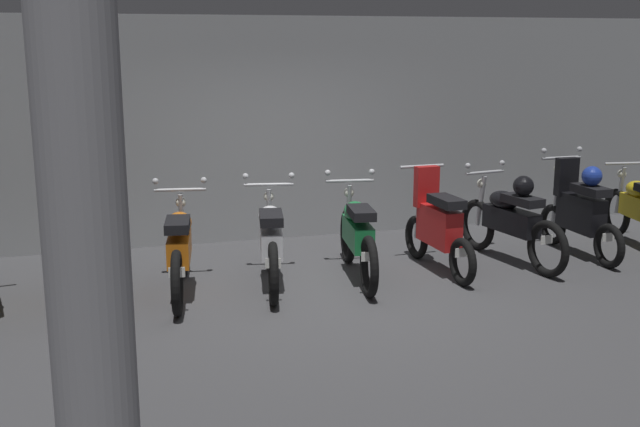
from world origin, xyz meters
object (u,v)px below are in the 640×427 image
(motorbike_slot_2, at_px, (82,249))
(motorbike_slot_8, at_px, (580,210))
(motorbike_slot_6, at_px, (437,226))
(support_pillar, at_px, (88,268))
(motorbike_slot_7, at_px, (511,219))
(motorbike_slot_4, at_px, (271,241))
(motorbike_slot_5, at_px, (357,235))
(motorbike_slot_3, at_px, (180,248))

(motorbike_slot_2, height_order, motorbike_slot_8, same)
(motorbike_slot_6, height_order, support_pillar, support_pillar)
(motorbike_slot_6, bearing_deg, support_pillar, -133.82)
(motorbike_slot_8, height_order, support_pillar, support_pillar)
(motorbike_slot_2, relative_size, motorbike_slot_7, 0.86)
(motorbike_slot_2, xyz_separation_m, motorbike_slot_8, (5.88, 0.06, 0.04))
(motorbike_slot_4, xyz_separation_m, motorbike_slot_5, (0.98, -0.03, 0.00))
(motorbike_slot_4, relative_size, motorbike_slot_7, 1.00)
(motorbike_slot_7, bearing_deg, motorbike_slot_2, -179.94)
(motorbike_slot_3, height_order, motorbike_slot_4, same)
(motorbike_slot_8, bearing_deg, motorbike_slot_4, -178.27)
(motorbike_slot_3, relative_size, motorbike_slot_8, 1.15)
(motorbike_slot_4, height_order, motorbike_slot_7, same)
(motorbike_slot_5, relative_size, support_pillar, 0.66)
(motorbike_slot_3, xyz_separation_m, support_pillar, (-0.84, -3.90, 0.97))
(motorbike_slot_5, height_order, support_pillar, support_pillar)
(motorbike_slot_2, distance_m, motorbike_slot_5, 2.94)
(motorbike_slot_4, xyz_separation_m, motorbike_slot_8, (3.92, 0.12, 0.08))
(motorbike_slot_3, height_order, motorbike_slot_8, motorbike_slot_8)
(motorbike_slot_5, distance_m, motorbike_slot_6, 0.98)
(motorbike_slot_2, xyz_separation_m, motorbike_slot_6, (3.92, -0.06, -0.00))
(motorbike_slot_2, bearing_deg, motorbike_slot_5, -1.63)
(motorbike_slot_2, bearing_deg, motorbike_slot_7, 0.06)
(motorbike_slot_3, height_order, motorbike_slot_5, same)
(motorbike_slot_3, relative_size, motorbike_slot_5, 1.00)
(motorbike_slot_2, bearing_deg, motorbike_slot_4, -1.70)
(motorbike_slot_6, bearing_deg, motorbike_slot_3, -179.30)
(motorbike_slot_6, height_order, motorbike_slot_7, motorbike_slot_6)
(motorbike_slot_6, relative_size, motorbike_slot_8, 1.00)
(motorbike_slot_4, height_order, motorbike_slot_8, motorbike_slot_8)
(motorbike_slot_2, height_order, motorbike_slot_5, motorbike_slot_2)
(motorbike_slot_3, xyz_separation_m, motorbike_slot_4, (0.98, 0.04, 0.00))
(motorbike_slot_2, height_order, motorbike_slot_4, motorbike_slot_2)
(motorbike_slot_2, xyz_separation_m, motorbike_slot_7, (4.90, 0.00, 0.00))
(motorbike_slot_3, bearing_deg, motorbike_slot_8, 1.87)
(motorbike_slot_5, xyz_separation_m, motorbike_slot_6, (0.98, 0.02, 0.03))
(motorbike_slot_8, xyz_separation_m, support_pillar, (-5.75, -4.06, 0.89))
(motorbike_slot_7, distance_m, motorbike_slot_8, 0.99)
(motorbike_slot_2, height_order, motorbike_slot_6, motorbike_slot_2)
(motorbike_slot_5, xyz_separation_m, motorbike_slot_7, (1.96, 0.09, 0.04))
(motorbike_slot_2, distance_m, support_pillar, 4.11)
(support_pillar, bearing_deg, motorbike_slot_4, 65.18)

